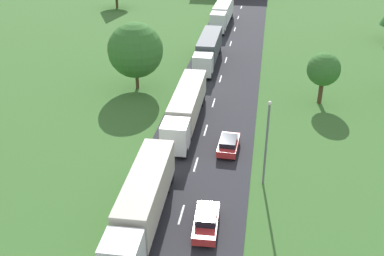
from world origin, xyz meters
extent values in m
cube|color=#2B2B30|center=(0.00, 24.50, 0.03)|extent=(10.00, 140.00, 0.06)
cube|color=white|center=(0.00, 16.64, 0.07)|extent=(0.16, 2.40, 0.01)
cube|color=white|center=(0.00, 23.89, 0.07)|extent=(0.16, 2.40, 0.01)
cube|color=white|center=(0.00, 30.52, 0.07)|extent=(0.16, 2.40, 0.01)
cube|color=white|center=(0.00, 37.25, 0.07)|extent=(0.16, 2.40, 0.01)
cube|color=white|center=(0.00, 44.64, 0.07)|extent=(0.16, 2.40, 0.01)
cube|color=white|center=(0.00, 51.84, 0.07)|extent=(0.16, 2.40, 0.01)
cube|color=white|center=(0.00, 59.38, 0.07)|extent=(0.16, 2.40, 0.01)
cube|color=white|center=(0.00, 67.32, 0.07)|extent=(0.16, 2.40, 0.01)
cube|color=white|center=(0.00, 75.10, 0.07)|extent=(0.16, 2.40, 0.01)
cube|color=white|center=(0.00, 82.98, 0.07)|extent=(0.16, 2.40, 0.01)
cube|color=beige|center=(-2.57, 16.23, 2.33)|extent=(2.75, 10.50, 2.93)
cube|color=black|center=(-2.57, 16.23, 0.66)|extent=(1.14, 9.94, 0.24)
cylinder|color=black|center=(-1.60, 19.39, 0.56)|extent=(0.37, 1.01, 1.00)
cylinder|color=black|center=(-3.70, 19.34, 0.56)|extent=(0.37, 1.01, 1.00)
cylinder|color=black|center=(-1.63, 20.64, 0.56)|extent=(0.37, 1.01, 1.00)
cylinder|color=black|center=(-3.73, 20.59, 0.56)|extent=(0.37, 1.01, 1.00)
cube|color=white|center=(-2.18, 25.49, 1.93)|extent=(2.47, 2.73, 2.75)
cube|color=black|center=(-2.16, 24.20, 2.43)|extent=(2.10, 0.12, 1.21)
cube|color=beige|center=(-2.26, 32.88, 2.19)|extent=(2.62, 11.41, 2.66)
cube|color=black|center=(-2.26, 32.88, 0.66)|extent=(1.02, 10.82, 0.24)
cylinder|color=black|center=(-1.12, 24.83, 0.56)|extent=(0.36, 1.00, 1.00)
cylinder|color=black|center=(-3.22, 24.80, 0.56)|extent=(0.36, 1.00, 1.00)
cylinder|color=black|center=(-1.25, 36.31, 0.56)|extent=(0.36, 1.00, 1.00)
cylinder|color=black|center=(-3.35, 36.29, 0.56)|extent=(0.36, 1.00, 1.00)
cylinder|color=black|center=(-1.26, 37.67, 0.56)|extent=(0.36, 1.00, 1.00)
cylinder|color=black|center=(-3.36, 37.65, 0.56)|extent=(0.36, 1.00, 1.00)
cube|color=white|center=(-2.32, 44.72, 1.87)|extent=(2.45, 2.59, 2.62)
cube|color=black|center=(-2.31, 43.49, 2.34)|extent=(2.10, 0.11, 1.15)
cube|color=#4C5156|center=(-2.35, 51.32, 2.28)|extent=(2.55, 9.94, 2.84)
cube|color=black|center=(-2.35, 51.32, 0.66)|extent=(0.95, 9.44, 0.24)
cylinder|color=black|center=(-1.26, 44.08, 0.56)|extent=(0.35, 1.00, 1.00)
cylinder|color=black|center=(-3.36, 44.07, 0.56)|extent=(0.35, 1.00, 1.00)
cylinder|color=black|center=(-1.31, 54.31, 0.56)|extent=(0.35, 1.00, 1.00)
cylinder|color=black|center=(-3.41, 54.30, 0.56)|extent=(0.35, 1.00, 1.00)
cylinder|color=black|center=(-1.32, 55.50, 0.56)|extent=(0.35, 1.00, 1.00)
cylinder|color=black|center=(-3.42, 55.49, 0.56)|extent=(0.35, 1.00, 1.00)
cube|color=white|center=(-2.56, 64.00, 2.08)|extent=(2.50, 2.79, 3.04)
cube|color=black|center=(-2.60, 62.70, 2.63)|extent=(2.10, 0.15, 1.34)
cube|color=white|center=(-2.40, 70.89, 2.34)|extent=(2.74, 10.40, 2.95)
cube|color=black|center=(-2.40, 70.89, 0.66)|extent=(1.13, 9.85, 0.24)
cylinder|color=black|center=(-1.53, 63.30, 0.56)|extent=(0.37, 1.01, 1.00)
cylinder|color=black|center=(-3.63, 63.35, 0.56)|extent=(0.37, 1.01, 1.00)
cylinder|color=black|center=(-1.28, 73.97, 0.56)|extent=(0.37, 1.01, 1.00)
cylinder|color=black|center=(-3.38, 74.02, 0.56)|extent=(0.37, 1.01, 1.00)
cylinder|color=black|center=(-1.25, 75.21, 0.56)|extent=(0.37, 1.01, 1.00)
cylinder|color=black|center=(-3.35, 75.26, 0.56)|extent=(0.37, 1.01, 1.00)
cube|color=red|center=(2.11, 15.20, 0.70)|extent=(1.90, 4.45, 0.64)
cube|color=black|center=(2.10, 15.42, 1.30)|extent=(1.54, 2.51, 0.56)
cylinder|color=black|center=(2.93, 13.75, 0.38)|extent=(0.25, 0.65, 0.64)
cylinder|color=black|center=(1.42, 13.68, 0.38)|extent=(0.25, 0.65, 0.64)
cylinder|color=black|center=(2.80, 16.72, 0.38)|extent=(0.25, 0.65, 0.64)
cylinder|color=black|center=(1.29, 16.66, 0.38)|extent=(0.25, 0.65, 0.64)
cube|color=red|center=(2.68, 26.78, 0.70)|extent=(1.93, 4.03, 0.64)
cube|color=black|center=(2.67, 26.58, 1.25)|extent=(1.58, 2.28, 0.47)
cylinder|color=black|center=(1.94, 28.16, 0.38)|extent=(0.24, 0.65, 0.64)
cylinder|color=black|center=(3.52, 28.10, 0.38)|extent=(0.24, 0.65, 0.64)
cylinder|color=black|center=(1.84, 25.46, 0.38)|extent=(0.24, 0.65, 0.64)
cylinder|color=black|center=(3.42, 25.40, 0.38)|extent=(0.24, 0.65, 0.64)
cylinder|color=slate|center=(6.09, 21.94, 3.71)|extent=(0.18, 0.18, 7.43)
sphere|color=silver|center=(6.09, 21.94, 7.55)|extent=(0.36, 0.36, 0.36)
cylinder|color=#513823|center=(12.03, 39.34, 1.37)|extent=(0.50, 0.50, 2.73)
sphere|color=#38702D|center=(12.03, 39.34, 4.14)|extent=(3.74, 3.74, 3.74)
cylinder|color=#513823|center=(-9.80, 40.09, 1.22)|extent=(0.41, 0.41, 2.44)
sphere|color=#38702D|center=(-9.80, 40.09, 4.92)|extent=(6.63, 6.63, 6.63)
cylinder|color=#513823|center=(-24.33, 78.47, 1.26)|extent=(0.49, 0.49, 2.52)
camera|label=1|loc=(5.45, -11.71, 23.05)|focal=44.04mm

